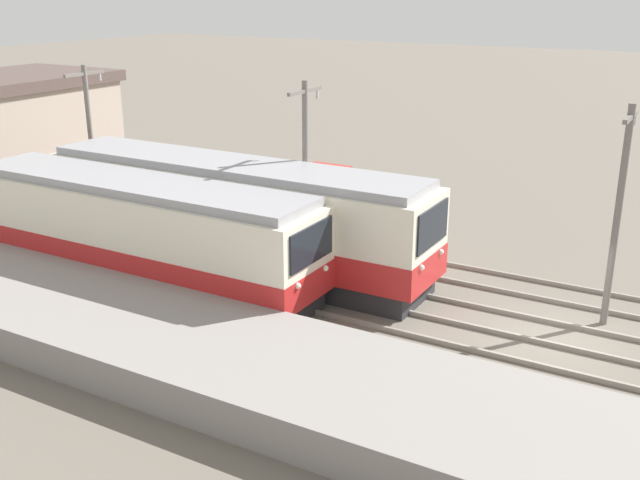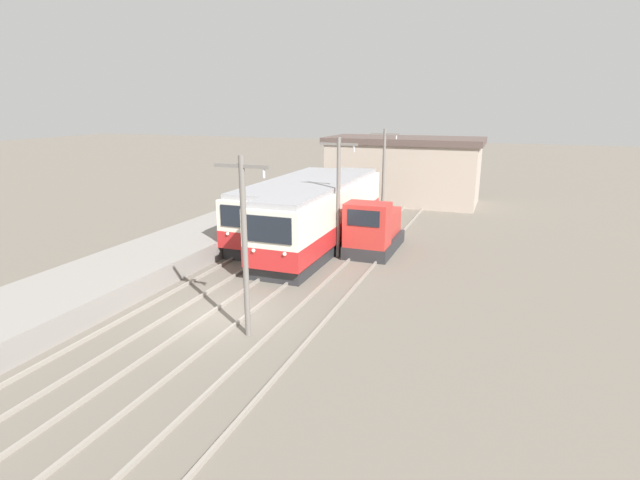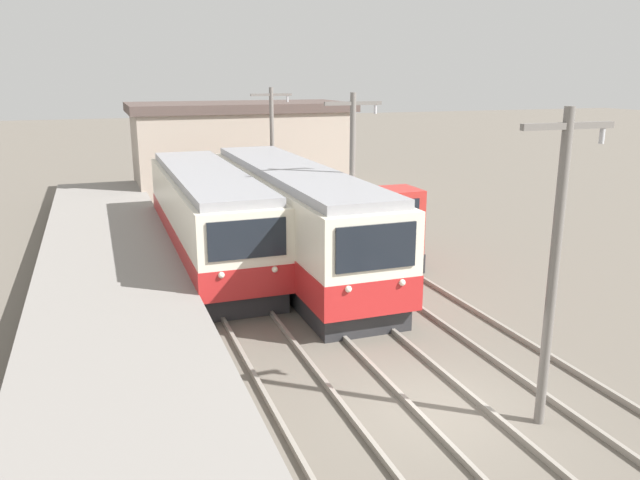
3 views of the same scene
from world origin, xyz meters
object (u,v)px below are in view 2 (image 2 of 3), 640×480
at_px(catenary_mast_mid, 339,193).
at_px(catenary_mast_far, 384,170).
at_px(commuter_train_left, 291,209).
at_px(shunting_locomotive, 374,230).
at_px(commuter_train_center, 324,216).
at_px(catenary_mast_near, 245,240).

relative_size(catenary_mast_mid, catenary_mast_far, 1.00).
relative_size(commuter_train_left, shunting_locomotive, 2.59).
distance_m(shunting_locomotive, catenary_mast_far, 8.69).
height_order(commuter_train_center, catenary_mast_near, catenary_mast_near).
distance_m(commuter_train_center, catenary_mast_near, 12.22).
bearing_deg(catenary_mast_mid, commuter_train_left, 139.74).
xyz_separation_m(catenary_mast_mid, catenary_mast_far, (0.00, 10.02, 0.00)).
bearing_deg(shunting_locomotive, catenary_mast_near, -97.21).
relative_size(catenary_mast_near, catenary_mast_far, 1.00).
bearing_deg(commuter_train_left, commuter_train_center, -30.73).
bearing_deg(catenary_mast_far, commuter_train_left, -124.08).
xyz_separation_m(shunting_locomotive, catenary_mast_near, (-1.49, -11.79, 2.28)).
xyz_separation_m(commuter_train_center, catenary_mast_far, (1.51, 8.03, 1.76)).
distance_m(commuter_train_left, catenary_mast_far, 7.91).
height_order(commuter_train_left, catenary_mast_near, catenary_mast_near).
distance_m(catenary_mast_mid, catenary_mast_far, 10.02).
bearing_deg(catenary_mast_mid, commuter_train_center, 127.24).
bearing_deg(commuter_train_left, catenary_mast_far, 55.92).
bearing_deg(commuter_train_center, catenary_mast_mid, -52.76).
relative_size(commuter_train_center, catenary_mast_far, 2.29).
bearing_deg(shunting_locomotive, commuter_train_center, 175.90).
relative_size(shunting_locomotive, catenary_mast_far, 0.79).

